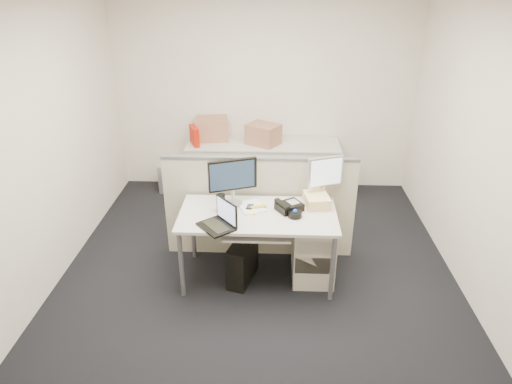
{
  "coord_description": "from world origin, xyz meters",
  "views": [
    {
      "loc": [
        0.14,
        -3.8,
        2.82
      ],
      "look_at": [
        -0.02,
        0.15,
        0.88
      ],
      "focal_mm": 32.0,
      "sensor_mm": 36.0,
      "label": 1
    }
  ],
  "objects_px": {
    "desk": "(258,219)",
    "desk_phone": "(289,207)",
    "monitor_main": "(233,182)",
    "laptop": "(216,216)"
  },
  "relations": [
    {
      "from": "monitor_main",
      "to": "desk_phone",
      "type": "distance_m",
      "value": 0.59
    },
    {
      "from": "monitor_main",
      "to": "desk_phone",
      "type": "bearing_deg",
      "value": -30.47
    },
    {
      "from": "monitor_main",
      "to": "laptop",
      "type": "relative_size",
      "value": 1.48
    },
    {
      "from": "monitor_main",
      "to": "laptop",
      "type": "height_order",
      "value": "monitor_main"
    },
    {
      "from": "monitor_main",
      "to": "desk_phone",
      "type": "height_order",
      "value": "monitor_main"
    },
    {
      "from": "desk_phone",
      "to": "laptop",
      "type": "bearing_deg",
      "value": 175.5
    },
    {
      "from": "desk",
      "to": "monitor_main",
      "type": "distance_m",
      "value": 0.43
    },
    {
      "from": "monitor_main",
      "to": "desk_phone",
      "type": "xyz_separation_m",
      "value": [
        0.55,
        -0.1,
        -0.2
      ]
    },
    {
      "from": "desk",
      "to": "desk_phone",
      "type": "height_order",
      "value": "desk_phone"
    },
    {
      "from": "desk",
      "to": "desk_phone",
      "type": "relative_size",
      "value": 6.51
    }
  ]
}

